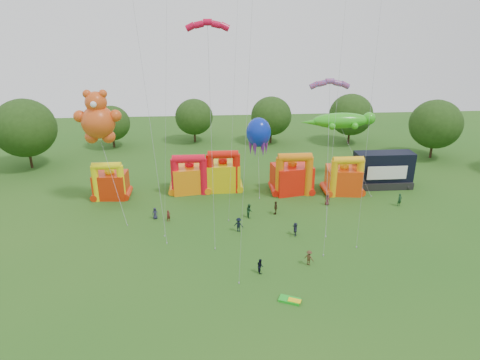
{
  "coord_description": "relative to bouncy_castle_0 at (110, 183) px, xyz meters",
  "views": [
    {
      "loc": [
        -5.17,
        -31.33,
        25.43
      ],
      "look_at": [
        -1.39,
        18.0,
        5.93
      ],
      "focal_mm": 32.0,
      "sensor_mm": 36.0,
      "label": 1
    }
  ],
  "objects": [
    {
      "name": "spectator_0",
      "position": [
        7.12,
        -7.58,
        -1.44
      ],
      "size": [
        0.8,
        0.55,
        1.57
      ],
      "primitive_type": "imported",
      "rotation": [
        0.0,
        0.0,
        0.07
      ],
      "color": "#24243C",
      "rests_on": "ground"
    },
    {
      "name": "spectator_4",
      "position": [
        23.14,
        -7.38,
        -1.27
      ],
      "size": [
        0.79,
        1.2,
        1.9
      ],
      "primitive_type": "imported",
      "rotation": [
        0.0,
        0.0,
        4.39
      ],
      "color": "#3E2C18",
      "rests_on": "ground"
    },
    {
      "name": "tree_ring",
      "position": [
        18.43,
        -26.93,
        4.04
      ],
      "size": [
        119.64,
        121.7,
        12.07
      ],
      "color": "#352314",
      "rests_on": "ground"
    },
    {
      "name": "spectator_6",
      "position": [
        30.87,
        -5.01,
        -1.43
      ],
      "size": [
        0.78,
        0.52,
        1.57
      ],
      "primitive_type": "imported",
      "rotation": [
        0.0,
        0.0,
        6.26
      ],
      "color": "#4C1519",
      "rests_on": "ground"
    },
    {
      "name": "bouncy_castle_0",
      "position": [
        0.0,
        0.0,
        0.0
      ],
      "size": [
        4.8,
        3.96,
        5.8
      ],
      "color": "red",
      "rests_on": "ground"
    },
    {
      "name": "spectator_9",
      "position": [
        24.81,
        -19.96,
        -1.36
      ],
      "size": [
        1.25,
        1.23,
        1.72
      ],
      "primitive_type": "imported",
      "rotation": [
        0.0,
        0.0,
        2.38
      ],
      "color": "#48311D",
      "rests_on": "ground"
    },
    {
      "name": "bouncy_castle_3",
      "position": [
        26.74,
        0.03,
        0.26
      ],
      "size": [
        6.23,
        5.37,
        6.55
      ],
      "color": "red",
      "rests_on": "ground"
    },
    {
      "name": "teddy_bear_kite",
      "position": [
        1.2,
        -4.46,
        4.75
      ],
      "size": [
        7.15,
        9.73,
        16.17
      ],
      "color": "#D34B17",
      "rests_on": "ground"
    },
    {
      "name": "stage_trailer",
      "position": [
        41.09,
        1.09,
        0.47
      ],
      "size": [
        8.87,
        3.45,
        5.58
      ],
      "color": "black",
      "rests_on": "ground"
    },
    {
      "name": "octopus_kite",
      "position": [
        21.85,
        2.18,
        5.24
      ],
      "size": [
        3.68,
        6.65,
        11.01
      ],
      "color": "#0B25AD",
      "rests_on": "ground"
    },
    {
      "name": "spectator_5",
      "position": [
        24.62,
        -13.4,
        -1.38
      ],
      "size": [
        0.59,
        1.58,
        1.68
      ],
      "primitive_type": "imported",
      "rotation": [
        0.0,
        0.0,
        4.65
      ],
      "color": "#212238",
      "rests_on": "ground"
    },
    {
      "name": "folded_kite_bundle",
      "position": [
        21.66,
        -26.03,
        -2.08
      ],
      "size": [
        2.23,
        1.74,
        0.31
      ],
      "color": "green",
      "rests_on": "ground"
    },
    {
      "name": "bouncy_castle_1",
      "position": [
        11.44,
        1.55,
        0.12
      ],
      "size": [
        5.98,
        5.1,
        6.18
      ],
      "color": "orange",
      "rests_on": "ground"
    },
    {
      "name": "parafoil_kites",
      "position": [
        11.92,
        -9.88,
        10.97
      ],
      "size": [
        27.84,
        11.4,
        29.13
      ],
      "color": "red",
      "rests_on": "ground"
    },
    {
      "name": "spectator_8",
      "position": [
        19.41,
        -21.05,
        -1.42
      ],
      "size": [
        0.8,
        0.92,
        1.61
      ],
      "primitive_type": "imported",
      "rotation": [
        0.0,
        0.0,
        1.84
      ],
      "color": "black",
      "rests_on": "ground"
    },
    {
      "name": "spectator_2",
      "position": [
        19.51,
        -8.04,
        -1.28
      ],
      "size": [
        0.87,
        1.03,
        1.89
      ],
      "primitive_type": "imported",
      "rotation": [
        0.0,
        0.0,
        1.76
      ],
      "color": "#193F21",
      "rests_on": "ground"
    },
    {
      "name": "ground",
      "position": [
        19.56,
        -27.53,
        -2.22
      ],
      "size": [
        160.0,
        160.0,
        0.0
      ],
      "primitive_type": "plane",
      "color": "#215718",
      "rests_on": "ground"
    },
    {
      "name": "spectator_1",
      "position": [
        8.94,
        -8.42,
        -1.45
      ],
      "size": [
        0.67,
        0.65,
        1.55
      ],
      "primitive_type": "imported",
      "rotation": [
        0.0,
        0.0,
        0.72
      ],
      "color": "#531B17",
      "rests_on": "ground"
    },
    {
      "name": "gecko_kite",
      "position": [
        36.28,
        2.37,
        3.5
      ],
      "size": [
        11.86,
        10.15,
        10.93
      ],
      "color": "green",
      "rests_on": "ground"
    },
    {
      "name": "spectator_7",
      "position": [
        40.88,
        -6.1,
        -1.31
      ],
      "size": [
        0.78,
        0.66,
        1.83
      ],
      "primitive_type": "imported",
      "rotation": [
        0.0,
        0.0,
        0.4
      ],
      "color": "#16371F",
      "rests_on": "ground"
    },
    {
      "name": "diamond_kites",
      "position": [
        20.43,
        -12.76,
        13.83
      ],
      "size": [
        25.02,
        20.49,
        35.97
      ],
      "color": "#C53A09",
      "rests_on": "ground"
    },
    {
      "name": "bouncy_castle_2",
      "position": [
        16.45,
        1.76,
        0.28
      ],
      "size": [
        5.05,
        4.06,
        6.59
      ],
      "color": "#D8BC0B",
      "rests_on": "ground"
    },
    {
      "name": "bouncy_castle_4",
      "position": [
        34.34,
        -0.94,
        0.11
      ],
      "size": [
        5.47,
        4.63,
        6.14
      ],
      "color": "#EE400C",
      "rests_on": "ground"
    },
    {
      "name": "spectator_3",
      "position": [
        17.82,
        -11.88,
        -1.3
      ],
      "size": [
        1.36,
        1.1,
        1.84
      ],
      "primitive_type": "imported",
      "rotation": [
        0.0,
        0.0,
        2.73
      ],
      "color": "black",
      "rests_on": "ground"
    }
  ]
}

